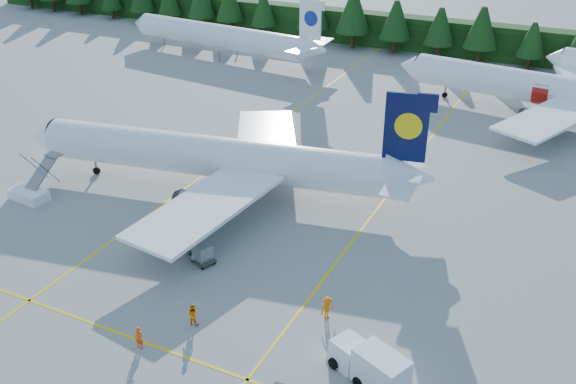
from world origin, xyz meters
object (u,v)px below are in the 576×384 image
at_px(airstairs, 31,191).
at_px(airliner_red, 538,89).
at_px(airliner_navy, 204,156).
at_px(service_truck, 369,364).

bearing_deg(airstairs, airliner_red, 53.03).
xyz_separation_m(airliner_navy, airliner_red, (28.57, 39.11, -0.05)).
relative_size(airliner_navy, service_truck, 7.07).
relative_size(airliner_navy, airstairs, 7.38).
relative_size(airliner_red, airstairs, 7.31).
xyz_separation_m(airliner_navy, service_truck, (25.35, -19.30, -2.41)).
xyz_separation_m(airstairs, service_truck, (40.37, -9.34, 0.56)).
distance_m(airliner_red, airstairs, 65.70).
height_order(airstairs, service_truck, airstairs).
height_order(airliner_navy, airliner_red, airliner_navy).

